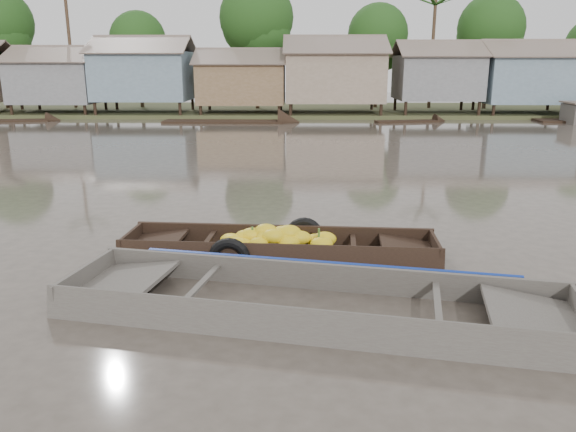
{
  "coord_description": "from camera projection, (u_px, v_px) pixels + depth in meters",
  "views": [
    {
      "loc": [
        -0.05,
        -9.96,
        3.71
      ],
      "look_at": [
        -0.21,
        0.53,
        0.8
      ],
      "focal_mm": 35.0,
      "sensor_mm": 36.0,
      "label": 1
    }
  ],
  "objects": [
    {
      "name": "distant_boats",
      "position": [
        514.0,
        121.0,
        33.65
      ],
      "size": [
        46.71,
        14.04,
        1.38
      ],
      "color": "black",
      "rests_on": "ground"
    },
    {
      "name": "viewer_boat",
      "position": [
        315.0,
        309.0,
        8.52
      ],
      "size": [
        7.99,
        3.51,
        0.62
      ],
      "rotation": [
        0.0,
        0.0,
        -0.2
      ],
      "color": "#49423E",
      "rests_on": "ground"
    },
    {
      "name": "ground",
      "position": [
        299.0,
        264.0,
        10.59
      ],
      "size": [
        120.0,
        120.0,
        0.0
      ],
      "primitive_type": "plane",
      "color": "#453D35",
      "rests_on": "ground"
    },
    {
      "name": "riverbank",
      "position": [
        339.0,
        70.0,
        40.43
      ],
      "size": [
        120.0,
        12.47,
        10.22
      ],
      "color": "#384723",
      "rests_on": "ground"
    },
    {
      "name": "banana_boat",
      "position": [
        275.0,
        246.0,
        11.03
      ],
      "size": [
        6.21,
        1.88,
        0.85
      ],
      "rotation": [
        0.0,
        0.0,
        -0.07
      ],
      "color": "black",
      "rests_on": "ground"
    }
  ]
}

